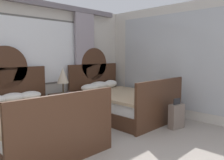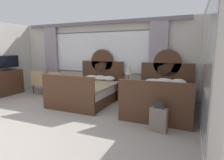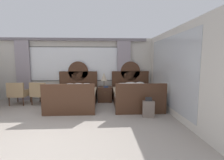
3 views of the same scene
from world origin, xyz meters
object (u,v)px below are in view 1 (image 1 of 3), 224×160
object	(u,v)px
bed_near_window	(30,122)
bed_near_mirror	(121,102)
nightstand_between_beds	(66,107)
suitcase_on_floor	(176,116)
table_lamp_on_nightstand	(63,76)
book_on_nightstand	(71,94)

from	to	relation	value
bed_near_window	bed_near_mirror	size ratio (longest dim) A/B	1.00
nightstand_between_beds	bed_near_mirror	bearing A→B (deg)	-29.19
bed_near_window	suitcase_on_floor	size ratio (longest dim) A/B	3.48
bed_near_window	table_lamp_on_nightstand	xyz separation A→B (m)	(1.12, 0.71, 0.68)
bed_near_mirror	nightstand_between_beds	distance (m)	1.31
bed_near_mirror	table_lamp_on_nightstand	distance (m)	1.53
bed_near_window	table_lamp_on_nightstand	world-z (taller)	bed_near_window
nightstand_between_beds	table_lamp_on_nightstand	xyz separation A→B (m)	(-0.02, 0.07, 0.72)
table_lamp_on_nightstand	book_on_nightstand	bearing A→B (deg)	-66.99
bed_near_window	book_on_nightstand	bearing A→B (deg)	23.90
bed_near_window	nightstand_between_beds	size ratio (longest dim) A/B	3.51
nightstand_between_beds	book_on_nightstand	bearing A→B (deg)	-65.65
bed_near_mirror	book_on_nightstand	world-z (taller)	bed_near_mirror
bed_near_mirror	table_lamp_on_nightstand	bearing A→B (deg)	148.92
book_on_nightstand	suitcase_on_floor	world-z (taller)	book_on_nightstand
nightstand_between_beds	bed_near_window	bearing A→B (deg)	-150.61
bed_near_mirror	table_lamp_on_nightstand	xyz separation A→B (m)	(-1.17, 0.71, 0.68)
nightstand_between_beds	suitcase_on_floor	world-z (taller)	suitcase_on_floor
bed_near_mirror	book_on_nightstand	distance (m)	1.25
book_on_nightstand	suitcase_on_floor	bearing A→B (deg)	-56.97
suitcase_on_floor	bed_near_window	bearing A→B (deg)	150.29
nightstand_between_beds	suitcase_on_floor	size ratio (longest dim) A/B	0.99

